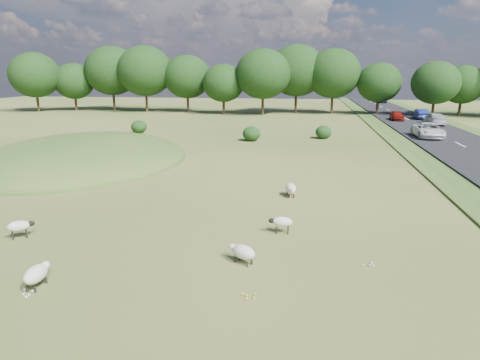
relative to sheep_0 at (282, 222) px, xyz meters
name	(u,v)px	position (x,y,z in m)	size (l,w,h in m)	color
ground	(246,148)	(-4.70, 21.28, -0.53)	(160.00, 160.00, 0.00)	#36561B
mound	(83,161)	(-16.70, 13.28, -0.53)	(16.00, 20.00, 4.00)	#33561E
road	(442,137)	(15.30, 31.28, -0.40)	(8.00, 150.00, 0.25)	black
treeline	(271,75)	(-5.76, 56.72, 6.04)	(96.28, 14.66, 11.70)	black
shrubs	(230,131)	(-7.44, 28.02, 0.21)	(22.99, 5.65, 1.51)	black
sheep_0	(282,222)	(0.00, 0.00, 0.00)	(1.05, 0.49, 0.76)	beige
sheep_1	(19,226)	(-10.95, -2.36, 0.02)	(1.05, 0.95, 0.78)	beige
sheep_2	(243,252)	(-1.22, -3.27, -0.08)	(1.24, 1.00, 0.71)	beige
sheep_3	(291,189)	(0.13, 5.84, -0.05)	(0.77, 1.36, 0.76)	beige
sheep_4	(36,274)	(-7.61, -6.15, -0.06)	(0.60, 1.30, 0.75)	beige
car_0	(428,130)	(13.40, 29.65, 0.48)	(2.51, 5.44, 1.51)	white
car_2	(434,119)	(17.20, 41.88, 0.48)	(2.12, 5.22, 1.52)	silver
car_3	(397,116)	(13.40, 46.72, 0.39)	(1.58, 3.93, 1.34)	maroon
car_4	(382,100)	(17.20, 85.21, 0.39)	(1.87, 4.61, 1.34)	navy
car_5	(421,114)	(17.20, 49.13, 0.46)	(1.57, 4.50, 1.48)	navy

